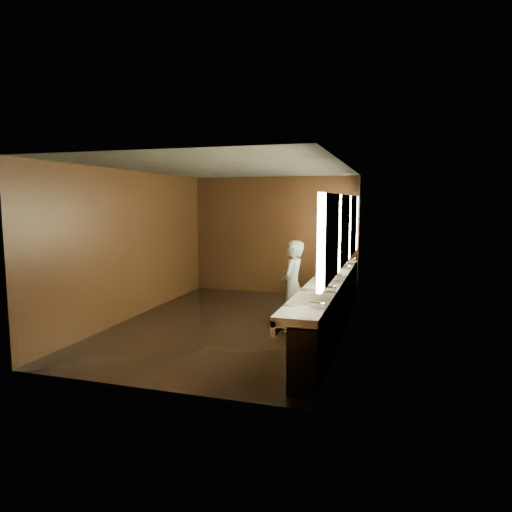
# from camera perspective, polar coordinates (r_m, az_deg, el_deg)

# --- Properties ---
(floor) EXTENTS (6.00, 6.00, 0.00)m
(floor) POSITION_cam_1_polar(r_m,az_deg,el_deg) (8.40, -3.03, -8.50)
(floor) COLOR black
(floor) RESTS_ON ground
(ceiling) EXTENTS (4.00, 6.00, 0.02)m
(ceiling) POSITION_cam_1_polar(r_m,az_deg,el_deg) (8.11, -3.16, 10.93)
(ceiling) COLOR #2D2D2B
(ceiling) RESTS_ON wall_back
(wall_back) EXTENTS (4.00, 0.02, 2.80)m
(wall_back) POSITION_cam_1_polar(r_m,az_deg,el_deg) (10.99, 2.27, 2.58)
(wall_back) COLOR black
(wall_back) RESTS_ON floor
(wall_front) EXTENTS (4.00, 0.02, 2.80)m
(wall_front) POSITION_cam_1_polar(r_m,az_deg,el_deg) (5.44, -13.96, -2.07)
(wall_front) COLOR black
(wall_front) RESTS_ON floor
(wall_left) EXTENTS (0.02, 6.00, 2.80)m
(wall_left) POSITION_cam_1_polar(r_m,az_deg,el_deg) (9.02, -15.13, 1.39)
(wall_left) COLOR black
(wall_left) RESTS_ON floor
(wall_right) EXTENTS (0.02, 6.00, 2.80)m
(wall_right) POSITION_cam_1_polar(r_m,az_deg,el_deg) (7.69, 11.06, 0.59)
(wall_right) COLOR black
(wall_right) RESTS_ON floor
(sink_counter) EXTENTS (0.55, 5.40, 1.01)m
(sink_counter) POSITION_cam_1_polar(r_m,az_deg,el_deg) (7.86, 9.40, -5.92)
(sink_counter) COLOR black
(sink_counter) RESTS_ON floor
(mirror_band) EXTENTS (0.06, 5.03, 1.15)m
(mirror_band) POSITION_cam_1_polar(r_m,az_deg,el_deg) (7.66, 10.97, 3.20)
(mirror_band) COLOR #FCF5BD
(mirror_band) RESTS_ON wall_right
(person) EXTENTS (0.43, 0.60, 1.57)m
(person) POSITION_cam_1_polar(r_m,az_deg,el_deg) (7.81, 4.59, -3.79)
(person) COLOR #80B6BF
(person) RESTS_ON floor
(trash_bin) EXTENTS (0.43, 0.43, 0.58)m
(trash_bin) POSITION_cam_1_polar(r_m,az_deg,el_deg) (6.79, 6.14, -9.73)
(trash_bin) COLOR black
(trash_bin) RESTS_ON floor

